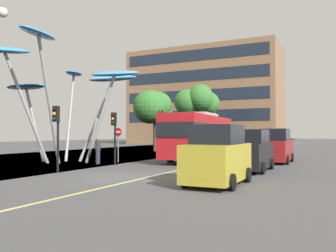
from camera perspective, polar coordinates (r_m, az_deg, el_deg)
name	(u,v)px	position (r m, az deg, el deg)	size (l,w,h in m)	color
ground	(107,177)	(16.70, -9.87, -8.19)	(120.00, 240.00, 0.10)	#4C4C4F
red_bus	(200,134)	(26.42, 5.26, -1.35)	(3.29, 11.29, 3.49)	red
leaf_sculpture	(66,73)	(25.04, -16.28, 8.21)	(10.29, 10.76, 8.23)	#9EA0A5
traffic_light_kerb_near	(57,124)	(18.59, -17.65, 0.28)	(0.28, 0.42, 3.37)	black
traffic_light_kerb_far	(114,127)	(22.11, -8.74, -0.14)	(0.28, 0.42, 3.28)	black
traffic_light_island_mid	(161,124)	(27.78, -1.08, 0.40)	(0.28, 0.42, 3.81)	black
traffic_light_opposite	(174,127)	(30.36, 1.05, -0.21)	(0.28, 0.42, 3.44)	black
car_parked_near	(218,157)	(13.79, 8.08, -4.95)	(1.95, 3.83, 2.32)	gold
car_parked_mid	(250,151)	(19.13, 13.14, -4.04)	(1.99, 4.15, 2.19)	black
car_parked_far	(276,147)	(24.89, 17.13, -3.25)	(1.95, 4.19, 2.30)	maroon
tree_pavement_near	(153,107)	(38.62, -2.44, 3.03)	(3.95, 5.05, 6.69)	brown
tree_pavement_far	(199,102)	(45.25, 5.09, 3.90)	(5.42, 5.05, 8.34)	brown
pedestrian	(98,151)	(23.17, -11.32, -3.94)	(0.34, 0.34, 1.72)	#2D3342
no_entry_sign	(118,139)	(24.25, -8.11, -2.12)	(0.60, 0.12, 2.37)	gray
backdrop_building	(204,97)	(63.31, 5.83, 4.65)	(26.40, 10.19, 16.78)	#936B4C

